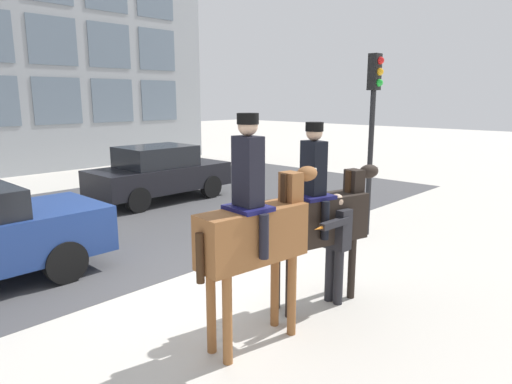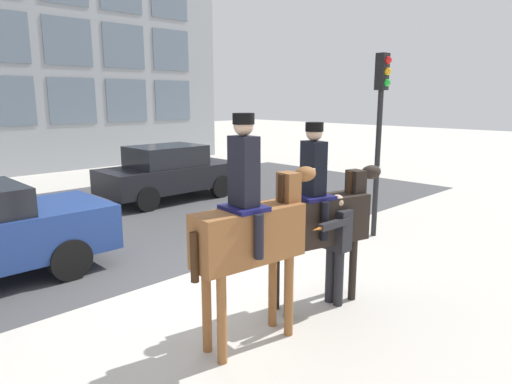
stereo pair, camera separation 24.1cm
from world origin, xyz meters
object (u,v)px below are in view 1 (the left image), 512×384
(mounted_horse_lead, at_px, (255,228))
(street_car_far_lane, at_px, (159,173))
(mounted_horse_companion, at_px, (319,214))
(pedestrian_bystander, at_px, (335,240))
(traffic_light, at_px, (373,115))

(mounted_horse_lead, height_order, street_car_far_lane, mounted_horse_lead)
(mounted_horse_companion, xyz_separation_m, street_car_far_lane, (2.33, 7.22, -0.50))
(mounted_horse_lead, bearing_deg, pedestrian_bystander, 3.42)
(mounted_horse_lead, distance_m, traffic_light, 5.18)
(mounted_horse_companion, distance_m, street_car_far_lane, 7.60)
(mounted_horse_companion, xyz_separation_m, pedestrian_bystander, (0.15, -0.19, -0.37))
(mounted_horse_lead, relative_size, street_car_far_lane, 0.69)
(mounted_horse_companion, bearing_deg, traffic_light, 33.11)
(mounted_horse_lead, height_order, mounted_horse_companion, mounted_horse_lead)
(mounted_horse_companion, height_order, pedestrian_bystander, mounted_horse_companion)
(mounted_horse_lead, bearing_deg, mounted_horse_companion, 10.72)
(mounted_horse_companion, bearing_deg, mounted_horse_lead, -161.11)
(pedestrian_bystander, distance_m, street_car_far_lane, 7.72)
(mounted_horse_lead, distance_m, mounted_horse_companion, 1.41)
(street_car_far_lane, bearing_deg, traffic_light, -79.16)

